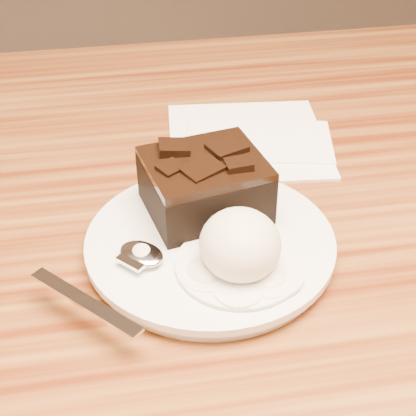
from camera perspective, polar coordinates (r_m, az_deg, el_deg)
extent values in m
cylinder|color=silver|center=(0.54, 0.18, -3.32)|extent=(0.20, 0.20, 0.02)
cube|color=black|center=(0.55, -0.27, 1.71)|extent=(0.11, 0.10, 0.04)
ellipsoid|color=silver|center=(0.50, 2.80, -3.19)|extent=(0.06, 0.07, 0.05)
cylinder|color=white|center=(0.51, 2.73, -4.97)|extent=(0.10, 0.10, 0.00)
cube|color=white|center=(0.69, 3.42, 6.01)|extent=(0.18, 0.18, 0.01)
cube|color=black|center=(0.50, 1.23, -5.60)|extent=(0.01, 0.01, 0.00)
cube|color=black|center=(0.51, -4.62, -4.70)|extent=(0.01, 0.01, 0.00)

